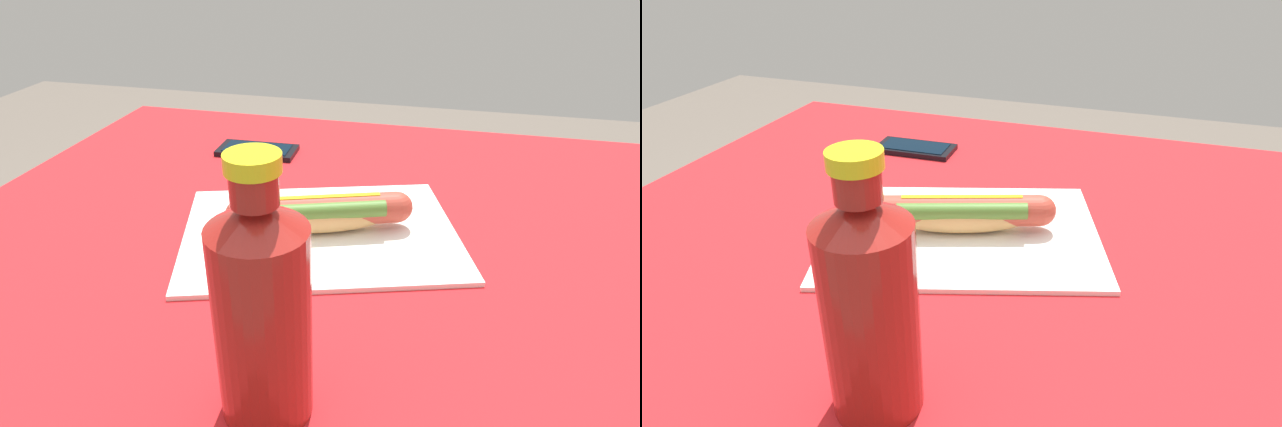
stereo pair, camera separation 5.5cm
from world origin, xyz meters
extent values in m
cylinder|color=brown|center=(0.45, -0.32, 0.36)|extent=(0.07, 0.07, 0.71)
cube|color=brown|center=(0.00, 0.00, 0.73)|extent=(1.07, 0.79, 0.03)
cube|color=red|center=(0.00, 0.00, 0.74)|extent=(1.13, 0.85, 0.00)
cube|color=white|center=(0.08, 0.01, 0.75)|extent=(0.39, 0.33, 0.01)
ellipsoid|color=tan|center=(0.08, 0.01, 0.77)|extent=(0.19, 0.10, 0.04)
cylinder|color=#B24233|center=(0.08, 0.01, 0.78)|extent=(0.19, 0.10, 0.04)
sphere|color=#B24233|center=(0.17, 0.04, 0.78)|extent=(0.04, 0.04, 0.04)
sphere|color=#B24233|center=(-0.01, -0.02, 0.78)|extent=(0.04, 0.04, 0.04)
cube|color=yellow|center=(0.08, 0.01, 0.80)|extent=(0.14, 0.06, 0.00)
cylinder|color=#4C7A2D|center=(0.07, 0.02, 0.79)|extent=(0.15, 0.07, 0.02)
cube|color=black|center=(0.24, -0.23, 0.75)|extent=(0.13, 0.07, 0.01)
cube|color=black|center=(0.24, -0.23, 0.75)|extent=(0.11, 0.05, 0.00)
cylinder|color=maroon|center=(0.05, 0.28, 0.83)|extent=(0.07, 0.07, 0.16)
cone|color=maroon|center=(0.05, 0.28, 0.92)|extent=(0.07, 0.07, 0.02)
cylinder|color=maroon|center=(0.05, 0.28, 0.94)|extent=(0.03, 0.03, 0.02)
cylinder|color=yellow|center=(0.05, 0.28, 0.96)|extent=(0.04, 0.04, 0.01)
camera|label=1|loc=(-0.06, 0.57, 1.09)|focal=30.24mm
camera|label=2|loc=(-0.11, 0.55, 1.09)|focal=30.24mm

